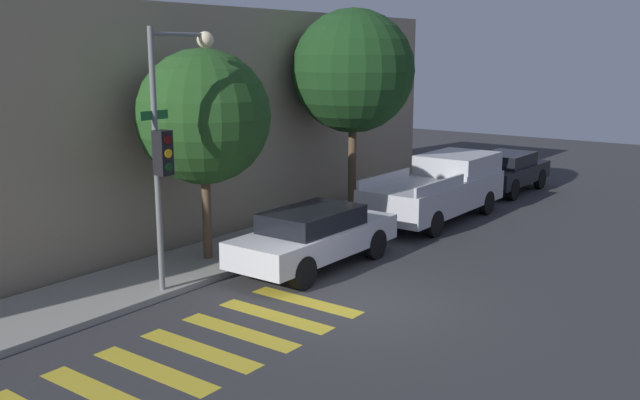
% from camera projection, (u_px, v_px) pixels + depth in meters
% --- Properties ---
extents(ground_plane, '(60.00, 60.00, 0.00)m').
position_uv_depth(ground_plane, '(352.00, 303.00, 14.53)').
color(ground_plane, '#333335').
extents(sidewalk, '(26.00, 2.38, 0.14)m').
position_uv_depth(sidewalk, '(201.00, 262.00, 17.08)').
color(sidewalk, gray).
rests_on(sidewalk, ground).
extents(building_row, '(26.00, 6.00, 6.22)m').
position_uv_depth(building_row, '(77.00, 124.00, 19.15)').
color(building_row, gray).
rests_on(building_row, ground).
extents(crosswalk, '(6.45, 2.60, 0.00)m').
position_uv_depth(crosswalk, '(200.00, 350.00, 12.26)').
color(crosswalk, gold).
rests_on(crosswalk, ground).
extents(traffic_light_pole, '(2.00, 0.56, 5.52)m').
position_uv_depth(traffic_light_pole, '(171.00, 127.00, 14.48)').
color(traffic_light_pole, slate).
rests_on(traffic_light_pole, ground).
extents(sedan_near_corner, '(4.67, 1.74, 1.43)m').
position_uv_depth(sedan_near_corner, '(314.00, 236.00, 16.78)').
color(sedan_near_corner, silver).
rests_on(sedan_near_corner, ground).
extents(pickup_truck, '(5.62, 2.10, 1.86)m').
position_uv_depth(pickup_truck, '(439.00, 188.00, 21.67)').
color(pickup_truck, '#BCBCC1').
rests_on(pickup_truck, ground).
extents(sedan_middle, '(4.21, 1.76, 1.43)m').
position_uv_depth(sedan_middle, '(507.00, 171.00, 25.85)').
color(sedan_middle, black).
rests_on(sedan_middle, ground).
extents(tree_near_corner, '(3.15, 3.15, 5.12)m').
position_uv_depth(tree_near_corner, '(204.00, 117.00, 16.54)').
color(tree_near_corner, brown).
rests_on(tree_near_corner, ground).
extents(tree_midblock, '(3.68, 3.68, 6.30)m').
position_uv_depth(tree_midblock, '(353.00, 71.00, 21.19)').
color(tree_midblock, brown).
rests_on(tree_midblock, ground).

